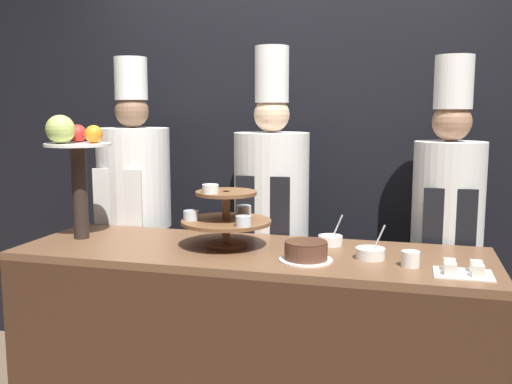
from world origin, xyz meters
TOP-DOWN VIEW (x-y plane):
  - wall_back at (0.00, 1.27)m, footprint 10.00×0.06m
  - buffet_counter at (0.00, 0.34)m, footprint 2.12×0.67m
  - tiered_stand at (-0.13, 0.37)m, footprint 0.42×0.42m
  - fruit_pedestal at (-0.88, 0.33)m, footprint 0.32×0.32m
  - cake_round at (0.28, 0.21)m, footprint 0.23×0.23m
  - cup_white at (0.70, 0.24)m, footprint 0.07×0.07m
  - cake_square_tray at (0.89, 0.17)m, footprint 0.22×0.16m
  - serving_bowl_near at (0.53, 0.32)m, footprint 0.12×0.12m
  - serving_bowl_far at (0.34, 0.53)m, footprint 0.11×0.11m
  - chef_left at (-0.85, 0.88)m, footprint 0.42×0.42m
  - chef_center_left at (-0.03, 0.88)m, footprint 0.40×0.40m
  - chef_center_right at (0.87, 0.88)m, footprint 0.35×0.35m

SIDE VIEW (x-z plane):
  - buffet_counter at x=0.00m, z-range 0.00..0.96m
  - cake_square_tray at x=0.89m, z-range 0.95..1.00m
  - serving_bowl_far at x=0.34m, z-range 0.91..1.05m
  - serving_bowl_near at x=0.53m, z-range 0.91..1.05m
  - cup_white at x=0.70m, z-range 0.96..1.02m
  - cake_round at x=0.28m, z-range 0.95..1.04m
  - chef_center_right at x=0.87m, z-range 0.09..1.93m
  - chef_center_left at x=-0.03m, z-range 0.06..1.97m
  - chef_left at x=-0.85m, z-range 0.08..1.96m
  - tiered_stand at x=-0.13m, z-range 0.95..1.25m
  - fruit_pedestal at x=-0.88m, z-range 1.08..1.68m
  - wall_back at x=0.00m, z-range 0.00..2.80m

